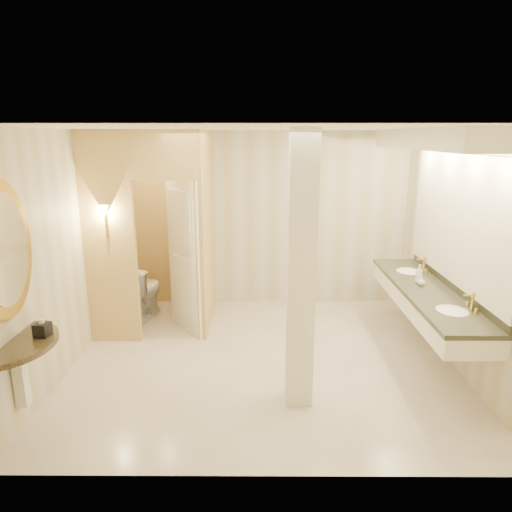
% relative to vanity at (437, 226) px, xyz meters
% --- Properties ---
extents(floor, '(4.50, 4.50, 0.00)m').
position_rel_vanity_xyz_m(floor, '(-1.98, -0.07, -1.63)').
color(floor, beige).
rests_on(floor, ground).
extents(ceiling, '(4.50, 4.50, 0.00)m').
position_rel_vanity_xyz_m(ceiling, '(-1.98, -0.07, 1.07)').
color(ceiling, white).
rests_on(ceiling, wall_back).
extents(wall_back, '(4.50, 0.02, 2.70)m').
position_rel_vanity_xyz_m(wall_back, '(-1.98, 1.93, -0.28)').
color(wall_back, beige).
rests_on(wall_back, floor).
extents(wall_front, '(4.50, 0.02, 2.70)m').
position_rel_vanity_xyz_m(wall_front, '(-1.98, -2.07, -0.28)').
color(wall_front, beige).
rests_on(wall_front, floor).
extents(wall_left, '(0.02, 4.00, 2.70)m').
position_rel_vanity_xyz_m(wall_left, '(-4.23, -0.07, -0.28)').
color(wall_left, beige).
rests_on(wall_left, floor).
extents(wall_right, '(0.02, 4.00, 2.70)m').
position_rel_vanity_xyz_m(wall_right, '(0.27, -0.07, -0.28)').
color(wall_right, beige).
rests_on(wall_right, floor).
extents(toilet_closet, '(1.50, 1.55, 2.70)m').
position_rel_vanity_xyz_m(toilet_closet, '(-3.11, 0.89, -0.24)').
color(toilet_closet, '#E4C377').
rests_on(toilet_closet, floor).
extents(wall_sconce, '(0.14, 0.14, 0.42)m').
position_rel_vanity_xyz_m(wall_sconce, '(-3.90, 0.36, 0.10)').
color(wall_sconce, gold).
rests_on(wall_sconce, toilet_closet).
extents(vanity, '(0.75, 2.81, 2.09)m').
position_rel_vanity_xyz_m(vanity, '(0.00, 0.00, 0.00)').
color(vanity, white).
rests_on(vanity, floor).
extents(console_shelf, '(0.93, 0.93, 1.92)m').
position_rel_vanity_xyz_m(console_shelf, '(-4.19, -1.47, -0.29)').
color(console_shelf, black).
rests_on(console_shelf, floor).
extents(pillar, '(0.26, 0.26, 2.70)m').
position_rel_vanity_xyz_m(pillar, '(-1.63, -0.97, -0.28)').
color(pillar, white).
rests_on(pillar, floor).
extents(tissue_box, '(0.14, 0.14, 0.12)m').
position_rel_vanity_xyz_m(tissue_box, '(-3.98, -1.35, -0.69)').
color(tissue_box, black).
rests_on(tissue_box, console_shelf).
extents(toilet, '(0.62, 0.88, 0.82)m').
position_rel_vanity_xyz_m(toilet, '(-3.76, 1.23, -1.22)').
color(toilet, white).
rests_on(toilet, floor).
extents(soap_bottle_a, '(0.07, 0.07, 0.12)m').
position_rel_vanity_xyz_m(soap_bottle_a, '(-0.03, 0.33, -0.69)').
color(soap_bottle_a, beige).
rests_on(soap_bottle_a, vanity).
extents(soap_bottle_b, '(0.09, 0.09, 0.11)m').
position_rel_vanity_xyz_m(soap_bottle_b, '(-0.07, 0.10, -0.70)').
color(soap_bottle_b, silver).
rests_on(soap_bottle_b, vanity).
extents(soap_bottle_c, '(0.10, 0.10, 0.23)m').
position_rel_vanity_xyz_m(soap_bottle_c, '(-0.07, 0.21, -0.64)').
color(soap_bottle_c, '#C6B28C').
rests_on(soap_bottle_c, vanity).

